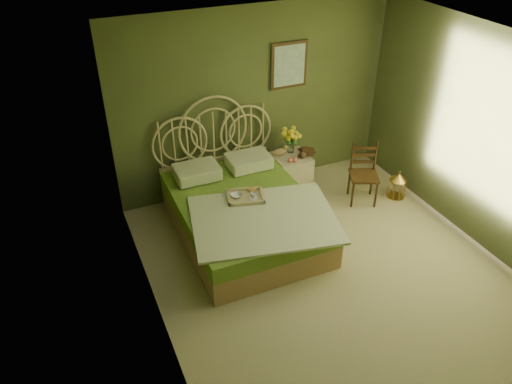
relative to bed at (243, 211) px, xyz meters
name	(u,v)px	position (x,y,z in m)	size (l,w,h in m)	color
floor	(331,273)	(0.65, -1.16, -0.32)	(4.50, 4.50, 0.00)	#C5BA8E
ceiling	(355,55)	(0.65, -1.16, 2.28)	(4.50, 4.50, 0.00)	silver
wall_back	(255,101)	(0.65, 1.09, 0.98)	(4.00, 4.00, 0.00)	#545F32
wall_left	(151,226)	(-1.35, -1.16, 0.98)	(4.50, 4.50, 0.00)	#545F32
wall_right	(488,143)	(2.65, -1.16, 0.98)	(4.50, 4.50, 0.00)	#545F32
wall_art	(289,65)	(1.14, 1.06, 1.43)	(0.54, 0.04, 0.64)	#351F0E
bed	(243,211)	(0.00, 0.00, 0.00)	(1.90, 2.40, 1.49)	tan
nightstand	(291,167)	(1.05, 0.71, 0.03)	(0.50, 0.50, 0.98)	#C1B69D
chair	(362,169)	(1.83, 0.07, 0.15)	(0.50, 0.50, 0.86)	#351F0E
birdcage	(397,186)	(2.35, -0.11, -0.14)	(0.25, 0.25, 0.38)	gold
book_lower	(302,153)	(1.22, 0.71, 0.23)	(0.17, 0.23, 0.02)	#381E0F
book_upper	(302,151)	(1.22, 0.71, 0.25)	(0.18, 0.24, 0.02)	#472819
cereal_bowl	(237,196)	(-0.08, -0.01, 0.27)	(0.14, 0.14, 0.03)	white
coffee_cup	(253,196)	(0.10, -0.12, 0.29)	(0.08, 0.08, 0.08)	white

